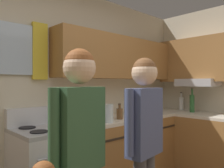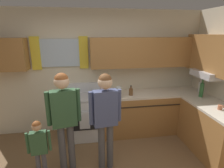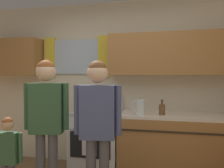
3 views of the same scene
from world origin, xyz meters
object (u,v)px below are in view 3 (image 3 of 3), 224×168
object	(u,v)px
bottle_squat_brown	(162,109)
adult_holding_child	(46,114)
stove_oven	(97,140)
adult_in_plaid	(97,118)
water_pitcher	(140,107)
small_child	(8,151)

from	to	relation	value
bottle_squat_brown	adult_holding_child	size ratio (longest dim) A/B	0.13
stove_oven	bottle_squat_brown	world-z (taller)	bottle_squat_brown
stove_oven	adult_in_plaid	xyz separation A→B (m)	(0.32, -1.03, 0.53)
stove_oven	bottle_squat_brown	xyz separation A→B (m)	(0.95, -0.11, 0.51)
water_pitcher	adult_in_plaid	size ratio (longest dim) A/B	0.14
adult_in_plaid	adult_holding_child	bearing A→B (deg)	174.50
adult_holding_child	bottle_squat_brown	bearing A→B (deg)	34.64
stove_oven	adult_in_plaid	bearing A→B (deg)	-72.64
bottle_squat_brown	adult_in_plaid	size ratio (longest dim) A/B	0.13
bottle_squat_brown	small_child	world-z (taller)	bottle_squat_brown
bottle_squat_brown	adult_in_plaid	world-z (taller)	adult_in_plaid
adult_holding_child	small_child	world-z (taller)	adult_holding_child
stove_oven	small_child	size ratio (longest dim) A/B	1.12
bottle_squat_brown	adult_in_plaid	distance (m)	1.11
stove_oven	adult_holding_child	distance (m)	1.15
bottle_squat_brown	adult_holding_child	distance (m)	1.51
stove_oven	small_child	bearing A→B (deg)	-118.87
water_pitcher	adult_holding_child	bearing A→B (deg)	-141.39
water_pitcher	adult_holding_child	size ratio (longest dim) A/B	0.14
stove_oven	adult_in_plaid	world-z (taller)	adult_in_plaid
water_pitcher	bottle_squat_brown	bearing A→B (deg)	18.17
water_pitcher	adult_in_plaid	world-z (taller)	adult_in_plaid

